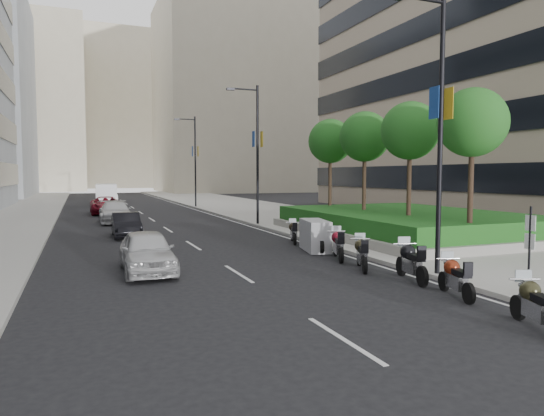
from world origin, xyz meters
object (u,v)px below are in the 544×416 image
motorcycle_0 (535,305)px  motorcycle_3 (362,254)px  motorcycle_4 (338,245)px  car_d (106,205)px  parking_sign (530,245)px  motorcycle_2 (411,262)px  motorcycle_6 (293,232)px  lamp_post_2 (194,157)px  motorcycle_5 (315,236)px  car_a (147,251)px  car_b (126,225)px  lamp_post_1 (255,147)px  motorcycle_1 (455,277)px  car_c (115,212)px  delivery_van (106,195)px  lamp_post_0 (437,120)px

motorcycle_0 → motorcycle_3: (0.11, 7.09, 0.01)m
motorcycle_4 → car_d: size_ratio=0.39×
parking_sign → motorcycle_4: bearing=104.0°
motorcycle_2 → motorcycle_3: (-0.44, 2.15, -0.04)m
motorcycle_4 → motorcycle_6: size_ratio=1.09×
lamp_post_2 → parking_sign: 38.18m
motorcycle_5 → car_a: car_a is taller
motorcycle_2 → car_b: 16.26m
parking_sign → motorcycle_0: size_ratio=1.28×
parking_sign → motorcycle_4: parking_sign is taller
lamp_post_1 → motorcycle_6: size_ratio=4.73×
motorcycle_1 → motorcycle_2: motorcycle_2 is taller
motorcycle_3 → lamp_post_2: bearing=22.2°
motorcycle_2 → car_c: size_ratio=0.44×
motorcycle_3 → motorcycle_5: size_ratio=0.82×
lamp_post_2 → motorcycle_1: 37.43m
motorcycle_6 → lamp_post_1: bearing=12.3°
car_b → delivery_van: bearing=89.8°
motorcycle_4 → car_b: car_b is taller
motorcycle_2 → car_a: 8.76m
lamp_post_1 → motorcycle_6: lamp_post_1 is taller
motorcycle_6 → car_c: bearing=47.4°
car_d → car_a: bearing=-90.2°
motorcycle_5 → motorcycle_6: bearing=8.7°
lamp_post_0 → car_c: (-8.31, 22.57, -4.33)m
motorcycle_3 → motorcycle_6: 6.93m
motorcycle_2 → lamp_post_1: bearing=11.6°
motorcycle_2 → delivery_van: 43.19m
motorcycle_0 → car_d: size_ratio=0.37×
motorcycle_3 → car_b: size_ratio=0.50×
lamp_post_1 → car_b: bearing=-162.9°
motorcycle_0 → motorcycle_1: bearing=13.0°
motorcycle_0 → car_b: 20.60m
lamp_post_2 → car_c: bearing=-123.8°
parking_sign → car_d: (-9.18, 33.52, -0.73)m
lamp_post_0 → parking_sign: 4.74m
car_b → delivery_van: 28.13m
motorcycle_2 → car_d: car_d is taller
lamp_post_1 → car_c: lamp_post_1 is taller
motorcycle_2 → car_a: size_ratio=0.53×
motorcycle_1 → motorcycle_2: 2.10m
motorcycle_5 → delivery_van: (-6.81, 36.23, 0.39)m
motorcycle_5 → motorcycle_6: 2.68m
parking_sign → motorcycle_5: (-1.72, 9.34, -0.78)m
motorcycle_6 → delivery_van: delivery_van is taller
motorcycle_3 → motorcycle_4: bearing=18.3°
motorcycle_0 → car_a: (-6.98, 9.40, 0.17)m
motorcycle_4 → motorcycle_5: size_ratio=0.87×
lamp_post_1 → motorcycle_3: bearing=-95.2°
motorcycle_2 → car_a: (-7.54, 4.46, 0.12)m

